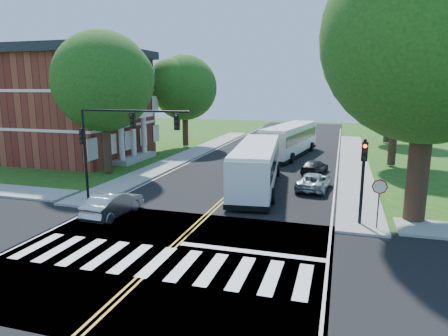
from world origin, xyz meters
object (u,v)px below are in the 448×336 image
at_px(signal_nw, 117,134).
at_px(hatchback, 113,204).
at_px(signal_ne, 363,171).
at_px(bus_lead, 257,165).
at_px(suv, 314,181).
at_px(dark_sedan, 314,167).
at_px(bus_follow, 290,140).

xyz_separation_m(signal_nw, hatchback, (0.85, -2.12, -3.69)).
bearing_deg(signal_ne, bus_lead, 137.31).
height_order(bus_lead, hatchback, bus_lead).
xyz_separation_m(bus_lead, suv, (3.98, 0.72, -1.07)).
bearing_deg(dark_sedan, bus_follow, -56.97).
xyz_separation_m(signal_ne, bus_lead, (-6.82, 6.29, -1.28)).
bearing_deg(hatchback, signal_nw, -64.57).
height_order(hatchback, suv, hatchback).
distance_m(signal_nw, signal_ne, 14.13).
bearing_deg(bus_lead, suv, -176.31).
height_order(signal_nw, signal_ne, signal_nw).
relative_size(bus_lead, bus_follow, 0.98).
bearing_deg(dark_sedan, signal_ne, 116.23).
bearing_deg(bus_lead, signal_ne, 130.70).
distance_m(signal_ne, bus_follow, 21.56).
relative_size(bus_follow, hatchback, 3.09).
height_order(signal_nw, dark_sedan, signal_nw).
distance_m(hatchback, suv, 13.83).
relative_size(signal_nw, signal_ne, 1.62).
bearing_deg(hatchback, dark_sedan, -120.91).
bearing_deg(bus_follow, hatchback, 82.11).
distance_m(signal_ne, dark_sedan, 13.05).
xyz_separation_m(hatchback, suv, (10.37, 9.15, -0.08)).
bearing_deg(signal_nw, dark_sedan, 48.84).
xyz_separation_m(bus_follow, hatchback, (-6.89, -22.71, -1.03)).
height_order(signal_nw, hatchback, signal_nw).
distance_m(signal_nw, hatchback, 4.34).
xyz_separation_m(hatchback, dark_sedan, (10.03, 14.56, -0.12)).
bearing_deg(suv, dark_sedan, -80.15).
relative_size(bus_follow, dark_sedan, 3.29).
bearing_deg(signal_ne, bus_follow, 107.08).
height_order(bus_follow, hatchback, bus_follow).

